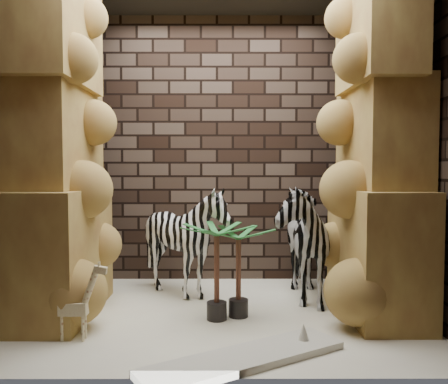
{
  "coord_description": "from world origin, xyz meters",
  "views": [
    {
      "loc": [
        0.07,
        -3.95,
        1.28
      ],
      "look_at": [
        0.08,
        0.15,
        1.07
      ],
      "focal_mm": 36.46,
      "sensor_mm": 36.0,
      "label": 1
    }
  ],
  "objects_px": {
    "palm_back": "(217,271)",
    "palm_front": "(238,272)",
    "zebra_right": "(296,231)",
    "giraffe_toy": "(73,300)",
    "surfboard": "(244,359)",
    "zebra_left": "(185,247)"
  },
  "relations": [
    {
      "from": "palm_back",
      "to": "palm_front",
      "type": "bearing_deg",
      "value": 23.23
    },
    {
      "from": "zebra_right",
      "to": "giraffe_toy",
      "type": "bearing_deg",
      "value": -150.38
    },
    {
      "from": "giraffe_toy",
      "to": "surfboard",
      "type": "height_order",
      "value": "giraffe_toy"
    },
    {
      "from": "zebra_left",
      "to": "surfboard",
      "type": "distance_m",
      "value": 1.69
    },
    {
      "from": "zebra_right",
      "to": "surfboard",
      "type": "height_order",
      "value": "zebra_right"
    },
    {
      "from": "palm_front",
      "to": "zebra_right",
      "type": "bearing_deg",
      "value": 44.1
    },
    {
      "from": "palm_front",
      "to": "surfboard",
      "type": "distance_m",
      "value": 1.0
    },
    {
      "from": "zebra_right",
      "to": "palm_front",
      "type": "bearing_deg",
      "value": -137.35
    },
    {
      "from": "palm_back",
      "to": "surfboard",
      "type": "distance_m",
      "value": 0.96
    },
    {
      "from": "zebra_left",
      "to": "giraffe_toy",
      "type": "relative_size",
      "value": 1.82
    },
    {
      "from": "palm_back",
      "to": "surfboard",
      "type": "height_order",
      "value": "palm_back"
    },
    {
      "from": "zebra_left",
      "to": "palm_front",
      "type": "xyz_separation_m",
      "value": [
        0.51,
        -0.61,
        -0.11
      ]
    },
    {
      "from": "zebra_right",
      "to": "surfboard",
      "type": "xyz_separation_m",
      "value": [
        -0.58,
        -1.5,
        -0.64
      ]
    },
    {
      "from": "giraffe_toy",
      "to": "surfboard",
      "type": "distance_m",
      "value": 1.35
    },
    {
      "from": "zebra_left",
      "to": "giraffe_toy",
      "type": "height_order",
      "value": "zebra_left"
    },
    {
      "from": "palm_front",
      "to": "palm_back",
      "type": "relative_size",
      "value": 0.95
    },
    {
      "from": "giraffe_toy",
      "to": "palm_front",
      "type": "relative_size",
      "value": 0.77
    },
    {
      "from": "zebra_left",
      "to": "palm_back",
      "type": "relative_size",
      "value": 1.33
    },
    {
      "from": "surfboard",
      "to": "palm_back",
      "type": "bearing_deg",
      "value": 71.91
    },
    {
      "from": "palm_front",
      "to": "giraffe_toy",
      "type": "bearing_deg",
      "value": -156.71
    },
    {
      "from": "zebra_right",
      "to": "giraffe_toy",
      "type": "height_order",
      "value": "zebra_right"
    },
    {
      "from": "palm_front",
      "to": "palm_back",
      "type": "height_order",
      "value": "palm_back"
    }
  ]
}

